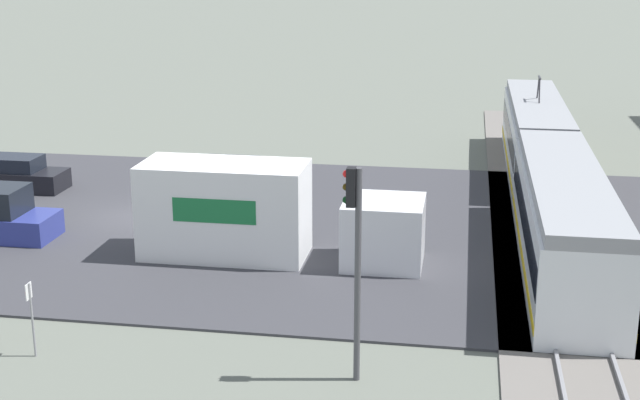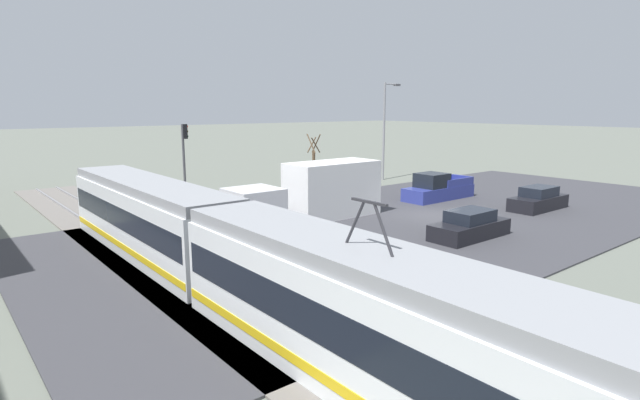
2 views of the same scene
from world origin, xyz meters
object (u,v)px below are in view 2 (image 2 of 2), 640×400
at_px(sedan_car_1, 470,226).
at_px(pickup_truck, 437,189).
at_px(traffic_light_pole, 185,154).
at_px(box_truck, 315,193).
at_px(street_tree, 314,166).
at_px(no_parking_sign, 290,177).
at_px(street_lamp_near_crossing, 385,125).
at_px(light_rail_tram, 223,252).
at_px(sedan_car_0, 538,200).

bearing_deg(sedan_car_1, pickup_truck, -43.58).
bearing_deg(traffic_light_pole, sedan_car_1, -155.41).
bearing_deg(box_truck, street_tree, -37.88).
bearing_deg(box_truck, no_parking_sign, -26.81).
xyz_separation_m(box_truck, street_lamp_near_crossing, (9.19, -15.46, 3.41)).
distance_m(light_rail_tram, sedan_car_1, 13.52).
xyz_separation_m(box_truck, traffic_light_pole, (8.35, 4.25, 1.95)).
bearing_deg(box_truck, pickup_truck, -92.63).
bearing_deg(street_lamp_near_crossing, no_parking_sign, 93.81).
distance_m(traffic_light_pole, street_lamp_near_crossing, 19.79).
bearing_deg(light_rail_tram, sedan_car_0, -88.04).
xyz_separation_m(light_rail_tram, pickup_truck, (7.19, -20.90, -0.87)).
xyz_separation_m(box_truck, pickup_truck, (-0.50, -10.80, -0.79)).
relative_size(box_truck, pickup_truck, 1.67).
height_order(light_rail_tram, sedan_car_0, light_rail_tram).
bearing_deg(no_parking_sign, street_tree, -102.51).
bearing_deg(sedan_car_0, no_parking_sign, 29.28).
relative_size(light_rail_tram, street_lamp_near_crossing, 3.18).
distance_m(light_rail_tram, pickup_truck, 22.12).
distance_m(sedan_car_0, traffic_light_pole, 23.11).
xyz_separation_m(pickup_truck, sedan_car_1, (-7.81, 7.43, -0.14)).
height_order(light_rail_tram, traffic_light_pole, traffic_light_pole).
xyz_separation_m(light_rail_tram, traffic_light_pole, (16.04, -5.84, 1.87)).
xyz_separation_m(box_truck, sedan_car_1, (-8.31, -3.37, -0.93)).
xyz_separation_m(pickup_truck, street_tree, (8.51, 4.57, 1.26)).
bearing_deg(street_tree, light_rail_tram, 133.87).
bearing_deg(traffic_light_pole, sedan_car_0, -131.68).
bearing_deg(sedan_car_0, street_lamp_near_crossing, -9.13).
relative_size(box_truck, street_lamp_near_crossing, 1.11).
height_order(light_rail_tram, street_lamp_near_crossing, street_lamp_near_crossing).
height_order(sedan_car_0, traffic_light_pole, traffic_light_pole).
distance_m(sedan_car_0, street_lamp_near_crossing, 16.86).
bearing_deg(sedan_car_1, no_parking_sign, -3.07).
bearing_deg(street_lamp_near_crossing, sedan_car_1, 145.35).
distance_m(sedan_car_0, street_tree, 16.38).
bearing_deg(no_parking_sign, pickup_truck, -143.85).
xyz_separation_m(light_rail_tram, sedan_car_0, (0.79, -22.97, -0.98)).
xyz_separation_m(pickup_truck, street_lamp_near_crossing, (9.69, -4.66, 4.20)).
bearing_deg(pickup_truck, street_tree, 28.24).
height_order(traffic_light_pole, no_parking_sign, traffic_light_pole).
distance_m(street_tree, street_lamp_near_crossing, 9.76).
height_order(sedan_car_0, no_parking_sign, no_parking_sign).
xyz_separation_m(traffic_light_pole, street_tree, (-0.34, -10.49, -1.48)).
relative_size(traffic_light_pole, no_parking_sign, 2.65).
bearing_deg(street_tree, no_parking_sign, 77.49).
height_order(street_tree, no_parking_sign, street_tree).
bearing_deg(light_rail_tram, pickup_truck, -71.01).
distance_m(box_truck, sedan_car_1, 9.01).
distance_m(light_rail_tram, no_parking_sign, 21.61).
bearing_deg(sedan_car_0, street_tree, 24.01).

